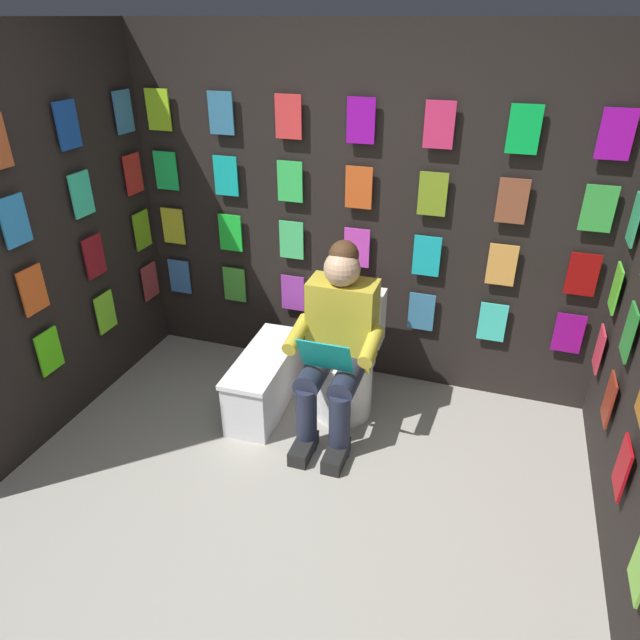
# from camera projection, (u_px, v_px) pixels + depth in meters

# --- Properties ---
(ground_plane) EXTENTS (30.00, 30.00, 0.00)m
(ground_plane) POSITION_uv_depth(u_px,v_px,m) (241.00, 589.00, 2.56)
(ground_plane) COLOR #9E998E
(display_wall_back) EXTENTS (3.23, 0.14, 2.29)m
(display_wall_back) POSITION_uv_depth(u_px,v_px,m) (361.00, 216.00, 3.66)
(display_wall_back) COLOR black
(display_wall_back) RESTS_ON ground
(display_wall_right) EXTENTS (0.14, 1.92, 2.29)m
(display_wall_right) POSITION_uv_depth(u_px,v_px,m) (47.00, 240.00, 3.27)
(display_wall_right) COLOR black
(display_wall_right) RESTS_ON ground
(toilet) EXTENTS (0.41, 0.55, 0.77)m
(toilet) POSITION_uv_depth(u_px,v_px,m) (346.00, 363.00, 3.62)
(toilet) COLOR white
(toilet) RESTS_ON ground
(person_reading) EXTENTS (0.53, 0.68, 1.19)m
(person_reading) POSITION_uv_depth(u_px,v_px,m) (337.00, 343.00, 3.30)
(person_reading) COLOR gold
(person_reading) RESTS_ON ground
(comic_longbox_near) EXTENTS (0.32, 0.81, 0.39)m
(comic_longbox_near) POSITION_uv_depth(u_px,v_px,m) (265.00, 380.00, 3.68)
(comic_longbox_near) COLOR silver
(comic_longbox_near) RESTS_ON ground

